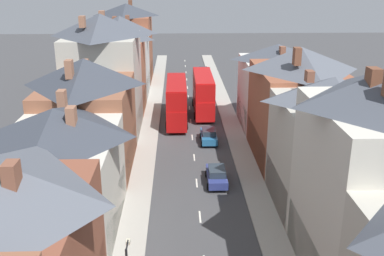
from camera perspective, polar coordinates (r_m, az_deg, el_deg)
The scene contains 10 objects.
pavement_left at distance 54.28m, azimuth -5.42°, elevation -0.45°, with size 2.20×104.00×0.14m, color #A8A399.
pavement_right at distance 54.59m, azimuth 5.32°, elevation -0.33°, with size 2.20×104.00×0.14m, color #A8A399.
centre_line_dashes at distance 52.34m, azimuth 0.04°, elevation -1.19°, with size 0.14×97.80×0.01m.
terrace_row_left at distance 46.42m, azimuth -12.43°, elevation 3.41°, with size 8.00×81.44×14.10m.
terrace_row_right at distance 32.57m, azimuth 19.65°, elevation -4.49°, with size 8.00×57.71×13.74m.
double_decker_bus_lead at distance 60.83m, azimuth 1.42°, elevation 4.50°, with size 2.74×10.80×5.30m.
double_decker_bus_mid_street at distance 57.02m, azimuth -1.98°, elevation 3.49°, with size 2.74×10.80×5.30m.
car_near_blue at distance 40.98m, azimuth 3.14°, elevation -6.01°, with size 1.90×4.27×1.60m.
car_near_silver at distance 50.62m, azimuth 2.14°, elevation -0.94°, with size 1.90×4.21×1.64m.
car_parked_left_a at distance 83.42m, azimuth 1.42°, elevation 7.15°, with size 1.90×4.58×1.67m.
Camera 1 is at (-1.66, -13.03, 18.23)m, focal length 42.00 mm.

